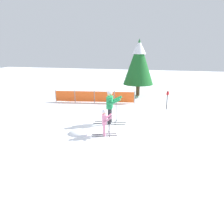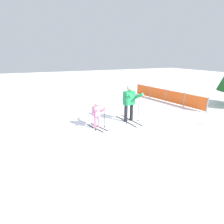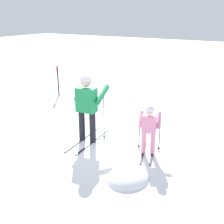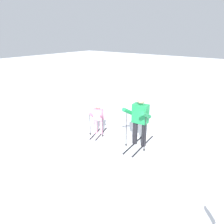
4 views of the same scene
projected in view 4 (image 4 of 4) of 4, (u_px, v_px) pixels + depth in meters
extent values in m
plane|color=white|center=(138.00, 146.00, 7.43)|extent=(60.00, 60.00, 0.00)
cube|color=black|center=(143.00, 146.00, 7.46)|extent=(1.71, 0.21, 0.02)
cube|color=black|center=(135.00, 143.00, 7.62)|extent=(1.71, 0.21, 0.02)
cylinder|color=black|center=(144.00, 135.00, 7.32)|extent=(0.16, 0.16, 0.81)
cylinder|color=black|center=(135.00, 132.00, 7.48)|extent=(0.16, 0.16, 0.81)
cube|color=#1E8C4C|center=(140.00, 114.00, 7.15)|extent=(0.34, 0.53, 0.63)
cylinder|color=#1E8C4C|center=(146.00, 115.00, 6.72)|extent=(0.65, 0.19, 0.41)
cylinder|color=#1E8C4C|center=(128.00, 111.00, 7.04)|extent=(0.65, 0.19, 0.41)
sphere|color=#D8AD8C|center=(141.00, 100.00, 6.98)|extent=(0.27, 0.27, 0.27)
sphere|color=silver|center=(141.00, 98.00, 6.97)|extent=(0.28, 0.28, 0.28)
cylinder|color=black|center=(145.00, 134.00, 6.90)|extent=(0.02, 0.02, 1.27)
cylinder|color=black|center=(144.00, 150.00, 7.10)|extent=(0.07, 0.07, 0.01)
cylinder|color=black|center=(126.00, 129.00, 7.23)|extent=(0.02, 0.02, 1.27)
cylinder|color=black|center=(126.00, 145.00, 7.42)|extent=(0.07, 0.07, 0.01)
cube|color=black|center=(101.00, 134.00, 8.33)|extent=(1.12, 0.41, 0.02)
cube|color=black|center=(96.00, 133.00, 8.40)|extent=(1.12, 0.41, 0.02)
cylinder|color=pink|center=(101.00, 127.00, 8.24)|extent=(0.11, 0.11, 0.55)
cylinder|color=pink|center=(96.00, 126.00, 8.30)|extent=(0.11, 0.11, 0.55)
cube|color=pink|center=(98.00, 115.00, 8.10)|extent=(0.29, 0.39, 0.43)
cylinder|color=pink|center=(102.00, 116.00, 7.87)|extent=(0.40, 0.21, 0.34)
cylinder|color=pink|center=(91.00, 115.00, 8.00)|extent=(0.40, 0.21, 0.34)
sphere|color=#D8AD8C|center=(98.00, 106.00, 7.99)|extent=(0.18, 0.18, 0.18)
sphere|color=white|center=(98.00, 105.00, 7.98)|extent=(0.19, 0.19, 0.19)
cylinder|color=black|center=(103.00, 126.00, 7.95)|extent=(0.02, 0.02, 0.85)
cylinder|color=black|center=(103.00, 135.00, 8.08)|extent=(0.07, 0.07, 0.01)
cylinder|color=black|center=(90.00, 125.00, 8.10)|extent=(0.02, 0.02, 0.85)
cylinder|color=black|center=(90.00, 134.00, 8.23)|extent=(0.07, 0.07, 0.01)
ellipsoid|color=white|center=(115.00, 123.00, 9.33)|extent=(1.00, 0.85, 0.40)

